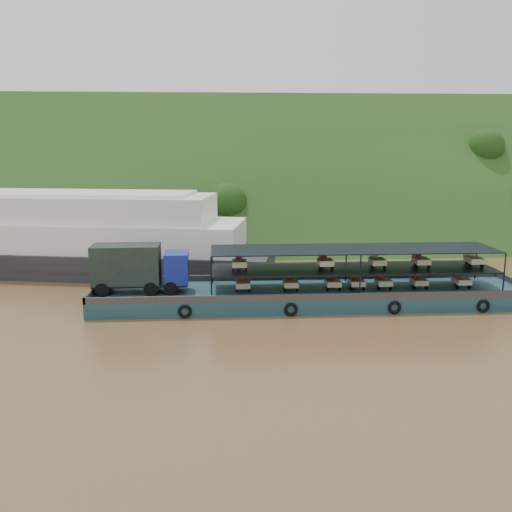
{
  "coord_description": "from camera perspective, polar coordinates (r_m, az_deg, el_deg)",
  "views": [
    {
      "loc": [
        -5.17,
        -45.87,
        12.97
      ],
      "look_at": [
        -2.0,
        3.0,
        3.2
      ],
      "focal_mm": 40.0,
      "sensor_mm": 36.0,
      "label": 1
    }
  ],
  "objects": [
    {
      "name": "cargo_barge",
      "position": [
        46.62,
        3.27,
        -3.28
      ],
      "size": [
        35.0,
        7.18,
        5.05
      ],
      "color": "#133B43",
      "rests_on": "ground"
    },
    {
      "name": "ground",
      "position": [
        47.95,
        2.63,
        -4.42
      ],
      "size": [
        160.0,
        160.0,
        0.0
      ],
      "primitive_type": "plane",
      "color": "brown",
      "rests_on": "ground"
    },
    {
      "name": "passenger_ferry",
      "position": [
        60.97,
        -17.66,
        1.83
      ],
      "size": [
        41.29,
        17.09,
        8.13
      ],
      "rotation": [
        0.0,
        0.0,
        -0.18
      ],
      "color": "black",
      "rests_on": "ground"
    },
    {
      "name": "hillside",
      "position": [
        83.06,
        -0.1,
        2.3
      ],
      "size": [
        140.0,
        39.6,
        39.6
      ],
      "primitive_type": "cube",
      "rotation": [
        0.79,
        0.0,
        0.0
      ],
      "color": "#1D3B15",
      "rests_on": "ground"
    }
  ]
}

